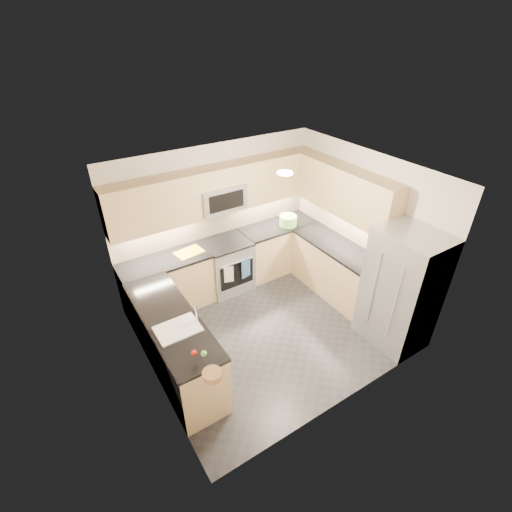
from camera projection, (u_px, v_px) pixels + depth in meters
name	position (u px, v px, depth m)	size (l,w,h in m)	color
floor	(268.00, 328.00, 5.82)	(3.60, 3.20, 0.00)	#26272C
ceiling	(272.00, 175.00, 4.47)	(3.60, 3.20, 0.02)	beige
wall_back	(216.00, 218.00, 6.28)	(3.60, 0.02, 2.50)	beige
wall_front	(353.00, 330.00, 4.01)	(3.60, 0.02, 2.50)	beige
wall_left	(143.00, 307.00, 4.33)	(0.02, 3.20, 2.50)	beige
wall_right	(362.00, 228.00, 5.96)	(0.02, 3.20, 2.50)	beige
base_cab_back_left	(168.00, 285.00, 6.00)	(1.42, 0.60, 0.90)	tan
base_cab_back_right	(277.00, 248.00, 6.99)	(1.42, 0.60, 0.90)	tan
base_cab_right	(336.00, 270.00, 6.36)	(0.60, 1.70, 0.90)	tan
base_cab_peninsula	(175.00, 345.00, 4.89)	(0.60, 2.00, 0.90)	tan
countertop_back_left	(164.00, 261.00, 5.75)	(1.42, 0.63, 0.04)	black
countertop_back_right	(278.00, 226.00, 6.74)	(1.42, 0.63, 0.04)	black
countertop_right	(339.00, 247.00, 6.11)	(0.63, 1.70, 0.04)	black
countertop_peninsula	(170.00, 319.00, 4.64)	(0.63, 2.00, 0.04)	black
upper_cab_back	(219.00, 189.00, 5.85)	(3.60, 0.35, 0.75)	tan
upper_cab_right	(346.00, 191.00, 5.77)	(0.35, 1.95, 0.75)	tan
backsplash_back	(217.00, 221.00, 6.31)	(3.60, 0.01, 0.51)	tan
backsplash_right	(341.00, 221.00, 6.31)	(0.01, 2.30, 0.51)	tan
gas_range	(228.00, 265.00, 6.48)	(0.76, 0.65, 0.91)	#A8ABB0
range_cooktop	(226.00, 243.00, 6.23)	(0.76, 0.65, 0.03)	black
oven_door_glass	(237.00, 275.00, 6.25)	(0.62, 0.02, 0.45)	black
oven_handle	(237.00, 262.00, 6.09)	(0.02, 0.02, 0.60)	#B2B5BA
microwave	(221.00, 197.00, 5.90)	(0.76, 0.40, 0.40)	#9D9FA5
microwave_door	(227.00, 202.00, 5.75)	(0.60, 0.01, 0.28)	black
refrigerator	(401.00, 290.00, 5.18)	(0.70, 0.90, 1.80)	#A0A4A8
fridge_handle_left	(394.00, 303.00, 4.85)	(0.02, 0.02, 1.20)	#B2B5BA
fridge_handle_right	(373.00, 289.00, 5.11)	(0.02, 0.02, 1.20)	#B2B5BA
sink_basin	(178.00, 333.00, 4.49)	(0.52, 0.38, 0.16)	white
faucet	(197.00, 313.00, 4.50)	(0.03, 0.03, 0.28)	silver
utensil_bowl	(288.00, 220.00, 6.67)	(0.32, 0.32, 0.18)	#76C353
cutting_board	(189.00, 252.00, 5.92)	(0.43, 0.30, 0.01)	orange
fruit_basket	(212.00, 375.00, 3.84)	(0.21, 0.21, 0.08)	#956C45
fruit_apple	(194.00, 353.00, 3.99)	(0.07, 0.07, 0.07)	#A51912
fruit_pear	(204.00, 353.00, 3.98)	(0.07, 0.07, 0.07)	#64AF4B
dish_towel_check	(229.00, 274.00, 6.08)	(0.16, 0.01, 0.30)	white
dish_towel_blue	(246.00, 268.00, 6.23)	(0.19, 0.02, 0.35)	#2D517E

